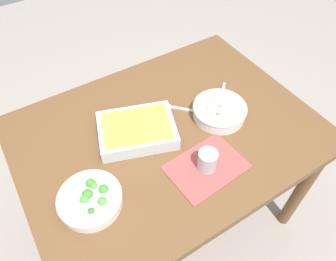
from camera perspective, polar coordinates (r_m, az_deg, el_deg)
ground_plane at (r=1.91m, az=0.00°, el=-14.54°), size 6.00×6.00×0.00m
dining_table at (r=1.36m, az=0.00°, el=-2.47°), size 1.20×0.90×0.74m
placemat at (r=1.19m, az=6.95°, el=-6.56°), size 0.29×0.22×0.00m
stew_bowl at (r=1.34m, az=9.28°, el=3.58°), size 0.23×0.23×0.06m
broccoli_bowl at (r=1.11m, az=-13.86°, el=-11.99°), size 0.22×0.22×0.07m
baking_dish at (r=1.25m, az=-5.64°, el=0.13°), size 0.36×0.31×0.06m
drink_cup at (r=1.16m, az=7.12°, el=-5.56°), size 0.07×0.07×0.08m
spoon_by_stew at (r=1.43m, az=9.65°, el=5.61°), size 0.14×0.14×0.01m
spoon_by_broccoli at (r=1.12m, az=-11.63°, el=-13.29°), size 0.13×0.14×0.01m
fork_on_table at (r=1.37m, az=1.59°, el=4.11°), size 0.14×0.14×0.01m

